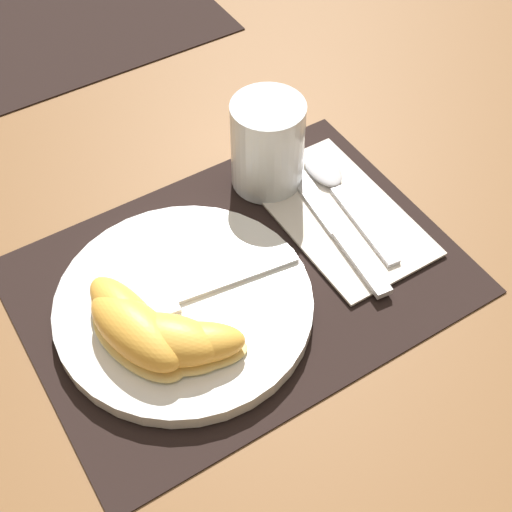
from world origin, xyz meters
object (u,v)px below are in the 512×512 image
plate (184,306)px  fork (184,295)px  juice_glass (267,149)px  citrus_wedge_1 (136,333)px  knife (331,222)px  citrus_wedge_0 (128,319)px  citrus_wedge_2 (167,341)px  citrus_wedge_3 (192,345)px  spoon (333,183)px

plate → fork: fork is taller
juice_glass → citrus_wedge_1: 0.25m
knife → citrus_wedge_1: (-0.23, -0.03, 0.03)m
citrus_wedge_0 → citrus_wedge_2: size_ratio=1.06×
juice_glass → fork: 0.19m
knife → citrus_wedge_3: size_ratio=2.10×
spoon → citrus_wedge_2: (-0.25, -0.10, 0.02)m
juice_glass → knife: juice_glass is taller
citrus_wedge_2 → fork: bearing=49.1°
citrus_wedge_0 → citrus_wedge_1: size_ratio=0.96×
juice_glass → knife: bearing=-77.8°
plate → citrus_wedge_0: size_ratio=2.09×
knife → citrus_wedge_1: 0.24m
knife → fork: fork is taller
citrus_wedge_0 → plate: bearing=2.8°
citrus_wedge_1 → citrus_wedge_3: citrus_wedge_1 is taller
plate → juice_glass: size_ratio=2.38×
spoon → citrus_wedge_1: citrus_wedge_1 is taller
juice_glass → knife: (0.02, -0.09, -0.04)m
fork → citrus_wedge_2: bearing=-130.9°
fork → citrus_wedge_3: citrus_wedge_3 is taller
knife → citrus_wedge_3: citrus_wedge_3 is taller
fork → citrus_wedge_3: bearing=-111.1°
citrus_wedge_0 → citrus_wedge_1: citrus_wedge_1 is taller
juice_glass → spoon: size_ratio=0.57×
knife → citrus_wedge_1: citrus_wedge_1 is taller
plate → spoon: bearing=15.1°
spoon → citrus_wedge_1: bearing=-163.8°
citrus_wedge_0 → citrus_wedge_3: size_ratio=1.10×
plate → citrus_wedge_0: 0.06m
spoon → knife: bearing=-127.9°
plate → juice_glass: juice_glass is taller
citrus_wedge_0 → citrus_wedge_3: 0.06m
plate → spoon: 0.22m
citrus_wedge_3 → knife: bearing=19.0°
citrus_wedge_2 → plate: bearing=48.8°
knife → juice_glass: bearing=102.2°
citrus_wedge_0 → citrus_wedge_2: bearing=-64.1°
juice_glass → citrus_wedge_2: 0.25m
juice_glass → citrus_wedge_0: (-0.21, -0.11, -0.01)m
citrus_wedge_3 → juice_glass: bearing=41.8°
citrus_wedge_0 → citrus_wedge_2: same height
juice_glass → citrus_wedge_2: juice_glass is taller
fork → citrus_wedge_1: bearing=-157.6°
juice_glass → citrus_wedge_3: bearing=-138.2°
plate → knife: bearing=4.5°
juice_glass → citrus_wedge_0: juice_glass is taller
citrus_wedge_2 → citrus_wedge_3: (0.02, -0.01, -0.00)m
citrus_wedge_1 → citrus_wedge_2: size_ratio=1.10×
juice_glass → citrus_wedge_2: (-0.20, -0.15, -0.01)m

